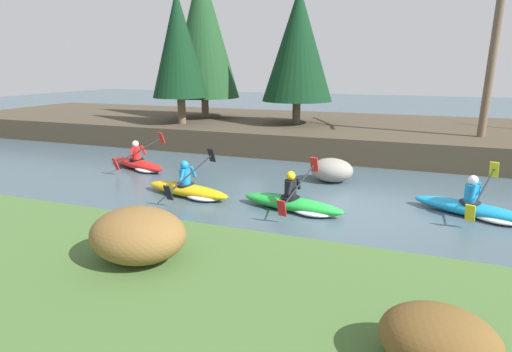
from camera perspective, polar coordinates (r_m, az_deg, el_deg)
The scene contains 13 objects.
ground_plane at distance 10.44m, azimuth 14.08°, elevation -4.59°, with size 90.00×90.00×0.00m, color #425660.
riverbank_far at distance 19.11m, azimuth 17.08°, elevation 5.62°, with size 44.00×8.88×0.96m.
conifer_tree_far_left at distance 20.87m, azimuth -7.63°, elevation 19.72°, with size 3.52×3.52×7.32m.
conifer_tree_left at distance 18.63m, azimuth -11.02°, elevation 17.92°, with size 2.47×2.47×5.73m.
conifer_tree_mid_left at distance 18.36m, azimuth 6.04°, elevation 18.10°, with size 3.12×3.12×5.84m.
bare_tree_upstream at distance 17.03m, azimuth 30.96°, elevation 15.81°, with size 3.82×3.78×6.96m.
shrub_clump_nearest at distance 5.92m, azimuth -16.48°, elevation -8.03°, with size 1.40×1.17×0.76m.
shrub_clump_second at distance 4.22m, azimuth 24.64°, elevation -20.50°, with size 1.06×0.88×0.57m.
kayaker_lead at distance 10.90m, azimuth 29.00°, elevation -4.16°, with size 2.73×1.99×1.20m.
kayaker_middle at distance 9.98m, azimuth 5.77°, elevation -3.92°, with size 2.79×2.06×1.20m.
kayaker_trailing at distance 11.17m, azimuth -9.36°, elevation -1.94°, with size 2.79×2.06×1.20m.
kayaker_far_back at distance 14.54m, azimuth -16.27°, elevation 1.67°, with size 2.74×2.00×1.20m.
boulder_midstream at distance 12.65m, azimuth 10.77°, elevation 0.84°, with size 1.31×1.03×0.74m.
Camera 1 is at (0.83, -9.81, 3.47)m, focal length 28.00 mm.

